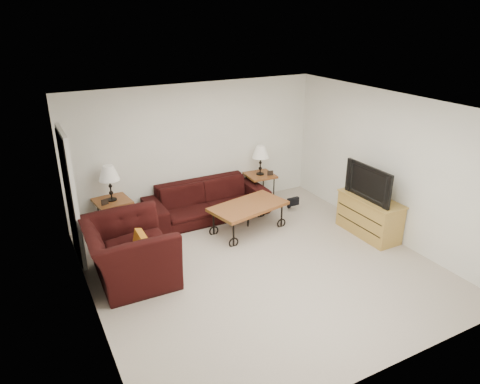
% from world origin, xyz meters
% --- Properties ---
extents(ground, '(5.00, 5.00, 0.00)m').
position_xyz_m(ground, '(0.00, 0.00, 0.00)').
color(ground, '#BBAFA0').
rests_on(ground, ground).
extents(wall_back, '(5.00, 0.02, 2.50)m').
position_xyz_m(wall_back, '(0.00, 2.50, 1.25)').
color(wall_back, silver).
rests_on(wall_back, ground).
extents(wall_front, '(5.00, 0.02, 2.50)m').
position_xyz_m(wall_front, '(0.00, -2.50, 1.25)').
color(wall_front, silver).
rests_on(wall_front, ground).
extents(wall_left, '(0.02, 5.00, 2.50)m').
position_xyz_m(wall_left, '(-2.50, 0.00, 1.25)').
color(wall_left, silver).
rests_on(wall_left, ground).
extents(wall_right, '(0.02, 5.00, 2.50)m').
position_xyz_m(wall_right, '(2.50, 0.00, 1.25)').
color(wall_right, silver).
rests_on(wall_right, ground).
extents(ceiling, '(5.00, 5.00, 0.00)m').
position_xyz_m(ceiling, '(0.00, 0.00, 2.50)').
color(ceiling, white).
rests_on(ceiling, wall_back).
extents(doorway, '(0.08, 0.94, 2.04)m').
position_xyz_m(doorway, '(-2.47, 1.65, 1.02)').
color(doorway, black).
rests_on(doorway, ground).
extents(sofa, '(2.35, 0.92, 0.69)m').
position_xyz_m(sofa, '(-0.01, 2.02, 0.34)').
color(sofa, black).
rests_on(sofa, ground).
extents(side_table_left, '(0.65, 0.65, 0.64)m').
position_xyz_m(side_table_left, '(-1.75, 2.20, 0.32)').
color(side_table_left, brown).
rests_on(side_table_left, ground).
extents(side_table_right, '(0.58, 0.58, 0.60)m').
position_xyz_m(side_table_right, '(1.26, 2.20, 0.30)').
color(side_table_right, brown).
rests_on(side_table_right, ground).
extents(lamp_left, '(0.40, 0.40, 0.64)m').
position_xyz_m(lamp_left, '(-1.75, 2.20, 0.95)').
color(lamp_left, black).
rests_on(lamp_left, side_table_left).
extents(lamp_right, '(0.36, 0.36, 0.60)m').
position_xyz_m(lamp_right, '(1.26, 2.20, 0.90)').
color(lamp_right, black).
rests_on(lamp_right, side_table_right).
extents(photo_frame_left, '(0.13, 0.05, 0.11)m').
position_xyz_m(photo_frame_left, '(-1.90, 2.05, 0.69)').
color(photo_frame_left, black).
rests_on(photo_frame_left, side_table_left).
extents(photo_frame_right, '(0.12, 0.05, 0.10)m').
position_xyz_m(photo_frame_right, '(1.41, 2.05, 0.65)').
color(photo_frame_right, black).
rests_on(photo_frame_right, side_table_right).
extents(coffee_table, '(1.48, 1.00, 0.51)m').
position_xyz_m(coffee_table, '(0.41, 1.15, 0.25)').
color(coffee_table, brown).
rests_on(coffee_table, ground).
extents(armchair, '(1.23, 1.40, 0.89)m').
position_xyz_m(armchair, '(-1.88, 0.62, 0.45)').
color(armchair, black).
rests_on(armchair, ground).
extents(throw_pillow, '(0.11, 0.41, 0.40)m').
position_xyz_m(throw_pillow, '(-1.73, 0.57, 0.52)').
color(throw_pillow, orange).
rests_on(throw_pillow, armchair).
extents(tv_stand, '(0.49, 1.17, 0.70)m').
position_xyz_m(tv_stand, '(2.23, 0.04, 0.35)').
color(tv_stand, '#BF9446').
rests_on(tv_stand, ground).
extents(television, '(0.14, 1.04, 0.60)m').
position_xyz_m(television, '(2.21, 0.04, 1.00)').
color(television, black).
rests_on(television, tv_stand).
extents(backpack, '(0.45, 0.39, 0.50)m').
position_xyz_m(backpack, '(1.60, 1.61, 0.25)').
color(backpack, black).
rests_on(backpack, ground).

